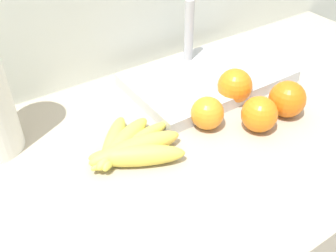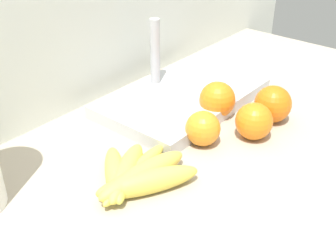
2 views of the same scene
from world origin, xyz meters
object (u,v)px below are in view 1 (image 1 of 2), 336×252
at_px(orange_center, 235,86).
at_px(orange_right, 287,99).
at_px(orange_far_right, 207,113).
at_px(banana_bunch, 129,147).
at_px(orange_back_right, 259,114).
at_px(sink_basin, 207,76).

distance_m(orange_center, orange_right, 0.12).
relative_size(orange_far_right, orange_right, 0.88).
bearing_deg(orange_right, orange_center, 119.43).
relative_size(orange_center, orange_right, 0.99).
relative_size(banana_bunch, orange_center, 2.49).
xyz_separation_m(orange_far_right, orange_right, (0.17, -0.06, 0.01)).
xyz_separation_m(orange_far_right, orange_back_right, (0.09, -0.07, 0.00)).
bearing_deg(orange_right, banana_bunch, 168.15).
distance_m(orange_back_right, orange_right, 0.09).
height_order(orange_back_right, sink_basin, sink_basin).
relative_size(orange_far_right, orange_back_right, 0.93).
xyz_separation_m(banana_bunch, orange_right, (0.36, -0.08, 0.02)).
distance_m(banana_bunch, orange_back_right, 0.28).
xyz_separation_m(orange_center, orange_right, (0.06, -0.11, 0.00)).
xyz_separation_m(orange_back_right, sink_basin, (0.03, 0.21, -0.02)).
bearing_deg(sink_basin, banana_bunch, -156.58).
bearing_deg(orange_far_right, orange_right, -19.69).
xyz_separation_m(banana_bunch, orange_center, (0.30, 0.03, 0.02)).
bearing_deg(orange_center, orange_right, -60.57).
height_order(orange_far_right, sink_basin, sink_basin).
distance_m(banana_bunch, sink_basin, 0.32).
bearing_deg(banana_bunch, orange_center, 5.84).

